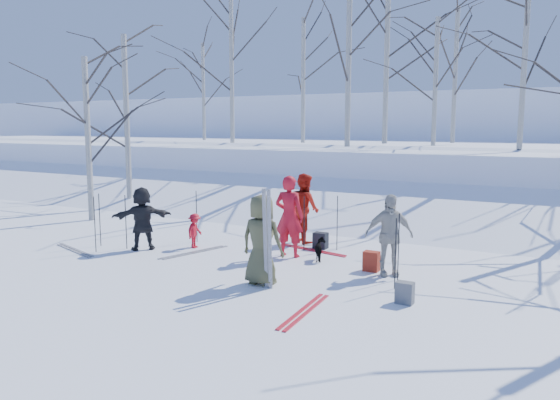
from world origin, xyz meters
The scene contains 38 objects.
ground centered at (0.00, 0.00, 0.00)m, with size 120.00×120.00×0.00m, color white.
snow_ramp centered at (0.00, 7.00, 0.15)m, with size 70.00×9.50×1.40m, color white.
snow_plateau centered at (0.00, 17.00, 1.00)m, with size 70.00×18.00×2.20m, color white.
far_hill centered at (0.00, 38.00, 2.00)m, with size 90.00×30.00×6.00m, color white.
skier_olive_center centered at (0.90, -0.79, 0.87)m, with size 0.85×0.55×1.74m, color #49492C.
skier_red_north centered at (0.29, 1.43, 0.95)m, with size 0.69×0.45×1.90m, color red.
skier_redor_behind centered at (-0.12, 3.00, 0.90)m, with size 0.88×0.68×1.80m, color #B41A0D.
skier_red_seated centered at (-2.19, 1.06, 0.43)m, with size 0.56×0.32×0.86m, color red.
skier_cream_east centered at (2.81, 1.02, 0.84)m, with size 0.98×0.41×1.67m, color beige.
skier_grey_west centered at (-3.18, 0.27, 0.78)m, with size 1.44×0.46×1.56m, color black.
dog centered at (1.10, 1.42, 0.25)m, with size 0.27×0.60×0.50m, color black.
upright_ski_left centered at (1.11, -1.00, 0.95)m, with size 0.07×0.02×1.90m, color silver.
upright_ski_right centered at (1.21, -1.03, 0.95)m, with size 0.07×0.02×1.90m, color silver.
ski_pair_a centered at (-1.87, 0.62, 0.01)m, with size 0.67×1.89×0.02m, color silver, non-canonical shape.
ski_pair_b centered at (0.53, 2.23, 0.01)m, with size 1.90×0.59×0.02m, color #B21925, non-canonical shape.
ski_pair_c centered at (-4.55, -0.64, 0.01)m, with size 1.87×0.76×0.02m, color silver, non-canonical shape.
ski_pair_d centered at (2.32, -1.78, 0.01)m, with size 0.37×1.91×0.02m, color #B21925, non-canonical shape.
ski_pole_a centered at (3.22, 0.17, 0.67)m, with size 0.02×0.02×1.34m, color black.
ski_pole_b centered at (0.32, 2.13, 0.67)m, with size 0.02×0.02×1.34m, color black.
ski_pole_c centered at (0.99, 2.58, 0.67)m, with size 0.02×0.02×1.34m, color black.
ski_pole_d centered at (-4.39, 0.04, 0.67)m, with size 0.02×0.02×1.34m, color black.
ski_pole_e centered at (-3.99, -0.48, 0.67)m, with size 0.02×0.02×1.34m, color black.
ski_pole_f centered at (3.09, 0.78, 0.67)m, with size 0.02×0.02×1.34m, color black.
ski_pole_g centered at (-2.59, 1.65, 0.67)m, with size 0.02×0.02×1.34m, color black.
ski_pole_h centered at (-3.59, 0.14, 0.67)m, with size 0.02×0.02×1.34m, color black.
backpack_red centered at (2.40, 1.15, 0.21)m, with size 0.32×0.22×0.42m, color maroon.
backpack_grey centered at (3.63, -0.56, 0.19)m, with size 0.30×0.20×0.38m, color #525559.
backpack_dark centered at (0.57, 2.53, 0.20)m, with size 0.34×0.24×0.40m, color black.
birch_plateau_a centered at (0.63, 16.66, 5.27)m, with size 4.90×4.90×6.14m, color silver, non-canonical shape.
birch_plateau_c centered at (-8.30, 11.65, 5.55)m, with size 5.30×5.30×6.71m, color silver, non-canonical shape.
birch_plateau_d centered at (-12.16, 14.55, 4.78)m, with size 4.21×4.21×5.16m, color silver, non-canonical shape.
birch_plateau_f centered at (-1.82, 14.22, 6.18)m, with size 6.17×6.17×7.95m, color silver, non-canonical shape.
birch_plateau_g centered at (4.08, 11.23, 5.06)m, with size 4.60×4.60×5.72m, color silver, non-canonical shape.
birch_plateau_h centered at (-5.56, 13.48, 5.05)m, with size 4.59×4.59×5.70m, color silver, non-canonical shape.
birch_plateau_j centered at (-1.97, 10.26, 5.60)m, with size 5.36×5.36×6.80m, color silver, non-canonical shape.
birch_plateau_k centered at (0.75, 12.61, 4.70)m, with size 4.10×4.10×5.00m, color silver, non-canonical shape.
birch_edge_a centered at (-7.58, 2.58, 2.57)m, with size 4.20×4.20×5.14m, color silver, non-canonical shape.
birch_edge_d centered at (-8.55, 5.24, 3.13)m, with size 4.98×4.98×6.26m, color silver, non-canonical shape.
Camera 1 is at (6.22, -9.48, 3.06)m, focal length 35.00 mm.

